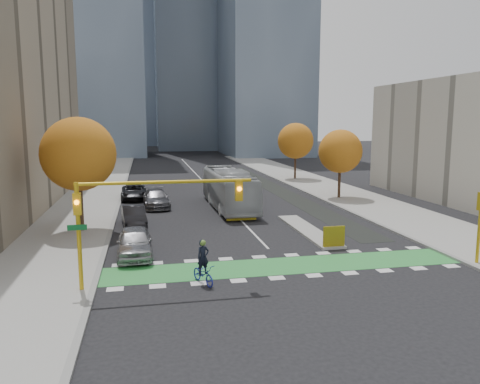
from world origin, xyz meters
name	(u,v)px	position (x,y,z in m)	size (l,w,h in m)	color
ground	(293,274)	(0.00, 0.00, 0.00)	(300.00, 300.00, 0.00)	black
sidewalk_west	(76,211)	(-13.50, 20.00, 0.07)	(7.00, 120.00, 0.15)	gray
sidewalk_east	(361,201)	(13.50, 20.00, 0.07)	(7.00, 120.00, 0.15)	gray
curb_west	(117,209)	(-10.00, 20.00, 0.07)	(0.30, 120.00, 0.16)	gray
curb_east	(328,202)	(10.00, 20.00, 0.07)	(0.30, 120.00, 0.16)	gray
bike_crossing	(285,266)	(0.00, 1.50, 0.01)	(20.00, 3.00, 0.01)	#2E8D3B
centre_line	(202,180)	(0.00, 40.00, 0.01)	(0.15, 70.00, 0.01)	silver
bike_lane_paint	(275,189)	(7.50, 30.00, 0.01)	(2.50, 50.00, 0.01)	black
median_island	(308,230)	(4.00, 9.00, 0.08)	(1.60, 10.00, 0.16)	gray
hazard_board	(334,236)	(4.00, 4.20, 0.80)	(1.40, 0.12, 1.30)	yellow
tower_ne	(264,22)	(20.00, 85.00, 30.00)	(18.00, 24.00, 60.00)	#47566B
tower_far	(152,22)	(-4.00, 140.00, 40.00)	(26.00, 26.00, 80.00)	#47566B
tree_west	(79,154)	(-12.00, 12.00, 5.62)	(5.20, 5.20, 8.22)	#332114
tree_east_near	(340,151)	(12.00, 22.00, 4.86)	(4.40, 4.40, 7.08)	#332114
tree_east_far	(296,141)	(12.50, 38.00, 5.24)	(4.80, 4.80, 7.65)	#332114
traffic_signal_west	(135,206)	(-7.93, -0.51, 4.03)	(8.53, 0.56, 5.20)	#BF9914
traffic_signal_east	(480,217)	(10.50, -0.51, 2.73)	(0.35, 0.43, 4.10)	#BF9914
cyclist	(203,269)	(-4.78, -0.50, 0.74)	(1.33, 2.04, 2.22)	navy
bus	(229,189)	(0.01, 19.15, 1.79)	(3.00, 12.83, 3.58)	#A8ADB0
parked_car_a	(135,242)	(-8.16, 5.00, 0.86)	(2.02, 5.03, 1.71)	#98999D
parked_car_b	(134,216)	(-8.40, 13.16, 0.77)	(1.62, 4.64, 1.53)	black
parked_car_c	(156,199)	(-6.53, 20.85, 0.82)	(2.29, 5.64, 1.64)	#525258
parked_car_d	(134,192)	(-8.66, 25.85, 0.75)	(2.50, 5.42, 1.51)	black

